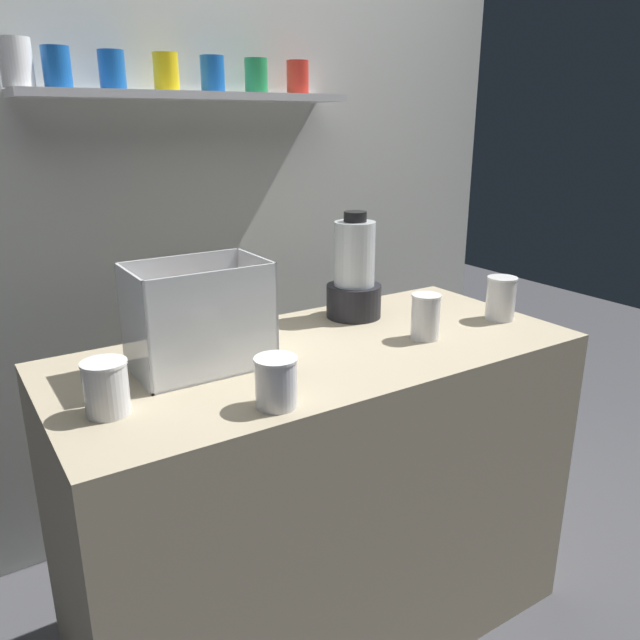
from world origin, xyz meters
name	(u,v)px	position (x,y,z in m)	size (l,w,h in m)	color
ground_plane	(320,620)	(0.00, 0.00, 0.00)	(8.00, 8.00, 0.00)	#4C4C51
counter	(320,495)	(0.00, 0.00, 0.45)	(1.40, 0.64, 0.90)	tan
back_wall_unit	(200,186)	(0.00, 0.77, 1.26)	(2.60, 0.24, 2.50)	silver
carrot_display_bin	(199,334)	(-0.31, 0.05, 0.98)	(0.32, 0.21, 0.26)	white
blender_pitcher	(354,276)	(0.24, 0.18, 1.03)	(0.17, 0.17, 0.32)	black
juice_cup_mango_far_left	(107,391)	(-0.57, -0.08, 0.95)	(0.09, 0.09, 0.12)	white
juice_cup_carrot_left	(276,384)	(-0.27, -0.24, 0.95)	(0.09, 0.09, 0.11)	white
juice_cup_orange_middle	(425,319)	(0.29, -0.09, 0.96)	(0.08, 0.08, 0.13)	white
juice_cup_pomegranate_right	(501,300)	(0.60, -0.08, 0.96)	(0.09, 0.09, 0.13)	white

